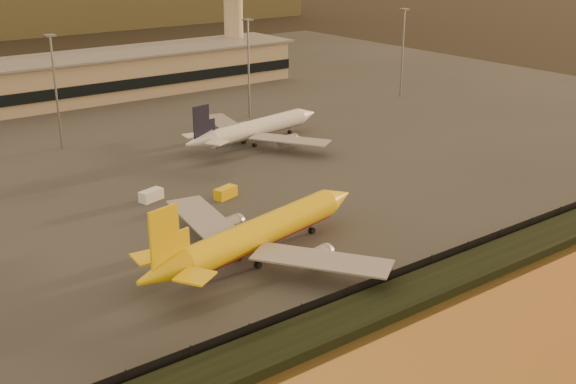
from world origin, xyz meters
The scene contains 10 objects.
ground centered at (0.00, 0.00, 0.00)m, with size 900.00×900.00×0.00m, color black.
embankment centered at (0.00, -17.00, 0.70)m, with size 320.00×7.00×1.40m, color black.
tarmac centered at (0.00, 95.00, 0.10)m, with size 320.00×220.00×0.20m, color #2D2D2D.
perimeter_fence centered at (0.00, -13.00, 1.30)m, with size 300.00×0.05×2.20m, color black.
control_tower centered at (70.00, 131.00, 21.66)m, with size 11.20×11.20×35.50m.
apron_light_masts centered at (15.00, 75.00, 15.70)m, with size 152.20×12.20×25.40m.
dhl_cargo_jet centered at (-7.88, 5.16, 4.22)m, with size 44.80×43.16×13.46m.
white_narrowbody_jet centered at (27.15, 56.54, 3.71)m, with size 40.82×39.36×11.75m.
gse_vehicle_yellow centered at (2.22, 30.35, 1.21)m, with size 4.51×2.03×2.03m, color #E5B80C.
gse_vehicle_white centered at (-9.38, 37.37, 1.21)m, with size 4.48×2.01×2.01m, color white.
Camera 1 is at (-63.89, -76.07, 46.86)m, focal length 45.00 mm.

